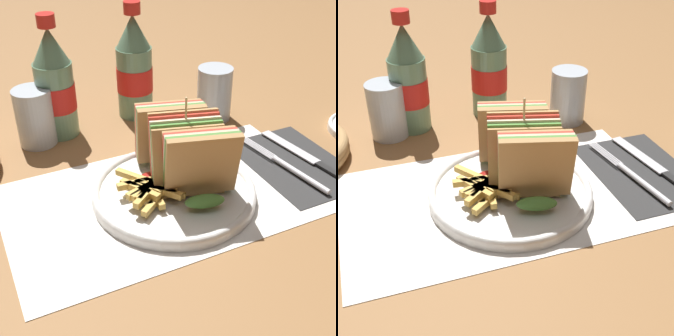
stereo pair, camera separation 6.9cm
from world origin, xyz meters
TOP-DOWN VIEW (x-y plane):
  - ground_plane at (0.00, 0.00)m, footprint 4.00×4.00m
  - placemat at (-0.02, -0.01)m, footprint 0.48×0.28m
  - plate_main at (-0.01, -0.01)m, footprint 0.24×0.24m
  - club_sandwich at (0.01, 0.00)m, footprint 0.12×0.20m
  - fries_pile at (-0.05, -0.02)m, footprint 0.09×0.11m
  - ketchup_blob at (-0.04, 0.01)m, footprint 0.04×0.04m
  - napkin at (0.21, -0.02)m, footprint 0.15×0.21m
  - fork at (0.19, -0.03)m, footprint 0.04×0.19m
  - knife at (0.24, -0.02)m, footprint 0.04×0.21m
  - coke_bottle_near at (-0.11, 0.26)m, footprint 0.07×0.07m
  - coke_bottle_far at (0.04, 0.27)m, footprint 0.07×0.07m
  - glass_near at (0.17, 0.19)m, footprint 0.07×0.07m
  - glass_far at (-0.16, 0.24)m, footprint 0.07×0.07m

SIDE VIEW (x-z plane):
  - ground_plane at x=0.00m, z-range 0.00..0.00m
  - placemat at x=-0.02m, z-range 0.00..0.00m
  - napkin at x=0.21m, z-range 0.00..0.00m
  - knife at x=0.24m, z-range 0.00..0.01m
  - fork at x=0.19m, z-range 0.00..0.01m
  - plate_main at x=-0.01m, z-range 0.00..0.02m
  - ketchup_blob at x=-0.04m, z-range 0.02..0.03m
  - fries_pile at x=-0.05m, z-range 0.02..0.04m
  - glass_near at x=0.17m, z-range -0.01..0.09m
  - glass_far at x=-0.16m, z-range -0.01..0.09m
  - club_sandwich at x=0.01m, z-range 0.00..0.14m
  - coke_bottle_near at x=-0.11m, z-range -0.02..0.20m
  - coke_bottle_far at x=0.04m, z-range -0.02..0.20m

